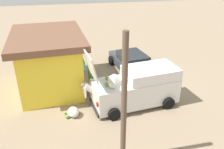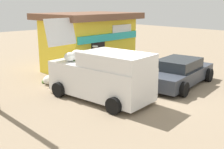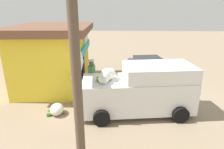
{
  "view_description": "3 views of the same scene",
  "coord_description": "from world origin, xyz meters",
  "px_view_note": "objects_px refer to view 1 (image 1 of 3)",
  "views": [
    {
      "loc": [
        -11.32,
        4.2,
        6.8
      ],
      "look_at": [
        -0.22,
        1.93,
        1.24
      ],
      "focal_mm": 37.82,
      "sensor_mm": 36.0,
      "label": 1
    },
    {
      "loc": [
        -8.32,
        -7.16,
        3.73
      ],
      "look_at": [
        -0.31,
        1.42,
        0.72
      ],
      "focal_mm": 44.84,
      "sensor_mm": 36.0,
      "label": 2
    },
    {
      "loc": [
        -8.45,
        1.6,
        3.96
      ],
      "look_at": [
        0.7,
        2.08,
        0.86
      ],
      "focal_mm": 30.89,
      "sensor_mm": 36.0,
      "label": 3
    }
  ],
  "objects_px": {
    "unloaded_banana_pile": "(73,112)",
    "paint_bucket": "(92,69)",
    "delivery_van": "(137,87)",
    "storefront_bar": "(50,60)",
    "parked_sedan": "(132,63)",
    "customer_bending": "(89,91)",
    "vendor_standing": "(92,78)"
  },
  "relations": [
    {
      "from": "unloaded_banana_pile",
      "to": "paint_bucket",
      "type": "bearing_deg",
      "value": -17.58
    },
    {
      "from": "delivery_van",
      "to": "unloaded_banana_pile",
      "type": "bearing_deg",
      "value": 97.39
    },
    {
      "from": "storefront_bar",
      "to": "parked_sedan",
      "type": "relative_size",
      "value": 1.19
    },
    {
      "from": "parked_sedan",
      "to": "unloaded_banana_pile",
      "type": "relative_size",
      "value": 6.07
    },
    {
      "from": "parked_sedan",
      "to": "paint_bucket",
      "type": "bearing_deg",
      "value": 79.2
    },
    {
      "from": "delivery_van",
      "to": "parked_sedan",
      "type": "bearing_deg",
      "value": -12.77
    },
    {
      "from": "customer_bending",
      "to": "unloaded_banana_pile",
      "type": "xyz_separation_m",
      "value": [
        -0.72,
        0.9,
        -0.67
      ]
    },
    {
      "from": "customer_bending",
      "to": "unloaded_banana_pile",
      "type": "bearing_deg",
      "value": 128.66
    },
    {
      "from": "customer_bending",
      "to": "storefront_bar",
      "type": "bearing_deg",
      "value": 37.82
    },
    {
      "from": "delivery_van",
      "to": "unloaded_banana_pile",
      "type": "xyz_separation_m",
      "value": [
        -0.43,
        3.29,
        -0.78
      ]
    },
    {
      "from": "customer_bending",
      "to": "paint_bucket",
      "type": "relative_size",
      "value": 4.13
    },
    {
      "from": "paint_bucket",
      "to": "vendor_standing",
      "type": "bearing_deg",
      "value": 172.7
    },
    {
      "from": "storefront_bar",
      "to": "unloaded_banana_pile",
      "type": "distance_m",
      "value": 3.66
    },
    {
      "from": "delivery_van",
      "to": "vendor_standing",
      "type": "distance_m",
      "value": 2.57
    },
    {
      "from": "storefront_bar",
      "to": "parked_sedan",
      "type": "xyz_separation_m",
      "value": [
        1.17,
        -5.21,
        -1.08
      ]
    },
    {
      "from": "parked_sedan",
      "to": "vendor_standing",
      "type": "relative_size",
      "value": 2.61
    },
    {
      "from": "unloaded_banana_pile",
      "to": "vendor_standing",
      "type": "bearing_deg",
      "value": -31.89
    },
    {
      "from": "parked_sedan",
      "to": "paint_bucket",
      "type": "xyz_separation_m",
      "value": [
        0.5,
        2.64,
        -0.42
      ]
    },
    {
      "from": "unloaded_banana_pile",
      "to": "paint_bucket",
      "type": "xyz_separation_m",
      "value": [
        4.87,
        -1.54,
        -0.03
      ]
    },
    {
      "from": "storefront_bar",
      "to": "customer_bending",
      "type": "relative_size",
      "value": 3.89
    },
    {
      "from": "storefront_bar",
      "to": "vendor_standing",
      "type": "distance_m",
      "value": 2.64
    },
    {
      "from": "delivery_van",
      "to": "paint_bucket",
      "type": "relative_size",
      "value": 13.83
    },
    {
      "from": "storefront_bar",
      "to": "customer_bending",
      "type": "xyz_separation_m",
      "value": [
        -2.48,
        -1.92,
        -0.79
      ]
    },
    {
      "from": "parked_sedan",
      "to": "delivery_van",
      "type": "bearing_deg",
      "value": 167.23
    },
    {
      "from": "parked_sedan",
      "to": "customer_bending",
      "type": "relative_size",
      "value": 3.27
    },
    {
      "from": "paint_bucket",
      "to": "unloaded_banana_pile",
      "type": "bearing_deg",
      "value": 162.42
    },
    {
      "from": "unloaded_banana_pile",
      "to": "paint_bucket",
      "type": "relative_size",
      "value": 2.23
    },
    {
      "from": "delivery_van",
      "to": "parked_sedan",
      "type": "height_order",
      "value": "delivery_van"
    },
    {
      "from": "unloaded_banana_pile",
      "to": "parked_sedan",
      "type": "bearing_deg",
      "value": -43.81
    },
    {
      "from": "unloaded_banana_pile",
      "to": "paint_bucket",
      "type": "height_order",
      "value": "unloaded_banana_pile"
    },
    {
      "from": "vendor_standing",
      "to": "paint_bucket",
      "type": "relative_size",
      "value": 5.17
    },
    {
      "from": "delivery_van",
      "to": "paint_bucket",
      "type": "bearing_deg",
      "value": 21.53
    }
  ]
}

